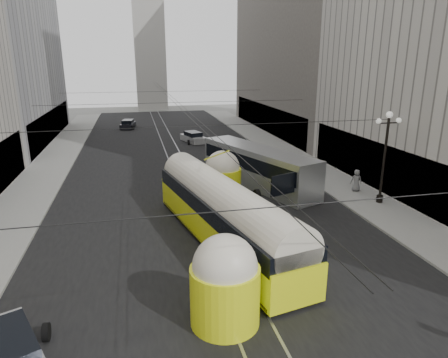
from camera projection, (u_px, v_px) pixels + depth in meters
name	position (u px, v px, depth m)	size (l,w,h in m)	color
road	(178.00, 164.00, 39.11)	(20.00, 85.00, 0.02)	black
sidewalk_left	(54.00, 161.00, 39.83)	(4.00, 72.00, 0.15)	gray
sidewalk_right	(281.00, 150.00, 44.89)	(4.00, 72.00, 0.15)	gray
rail_left	(170.00, 164.00, 38.95)	(0.12, 85.00, 0.04)	gray
rail_right	(186.00, 164.00, 39.27)	(0.12, 85.00, 0.04)	gray
building_right_far	(311.00, 9.00, 53.15)	(12.60, 32.60, 32.60)	#514C47
distant_tower	(149.00, 33.00, 79.23)	(6.00, 6.00, 31.36)	#B2AFA8
lamppost_right_mid	(385.00, 152.00, 27.15)	(1.86, 0.44, 6.37)	black
catenary	(178.00, 104.00, 36.51)	(25.00, 72.00, 0.23)	black
streetcar	(223.00, 212.00, 21.78)	(5.66, 16.54, 3.70)	#F2FF16
city_bus	(258.00, 165.00, 32.00)	(6.63, 12.57, 3.08)	#A8ABAE
sedan_white_far	(193.00, 137.00, 49.27)	(2.88, 4.50, 1.32)	#B8B8B8
sedan_dark_far	(128.00, 124.00, 59.39)	(2.40, 4.30, 1.28)	black
pedestrian_sidewalk_right	(356.00, 180.00, 30.38)	(0.82, 0.50, 1.67)	slate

